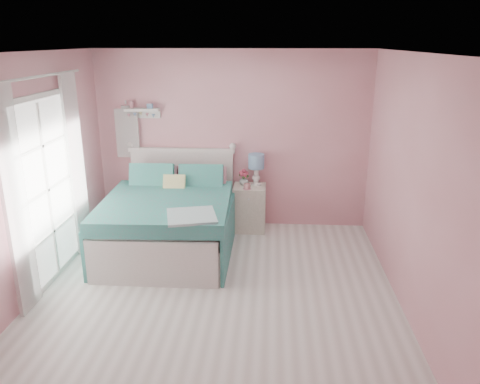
# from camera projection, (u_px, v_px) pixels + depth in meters

# --- Properties ---
(floor) EXTENTS (4.50, 4.50, 0.00)m
(floor) POSITION_uv_depth(u_px,v_px,m) (216.00, 298.00, 5.16)
(floor) COLOR beige
(floor) RESTS_ON ground
(room_shell) EXTENTS (4.50, 4.50, 4.50)m
(room_shell) POSITION_uv_depth(u_px,v_px,m) (213.00, 159.00, 4.67)
(room_shell) COLOR #C97F87
(room_shell) RESTS_ON floor
(bed) EXTENTS (1.67, 2.07, 1.18)m
(bed) POSITION_uv_depth(u_px,v_px,m) (170.00, 221.00, 6.25)
(bed) COLOR silver
(bed) RESTS_ON floor
(nightstand) EXTENTS (0.47, 0.46, 0.68)m
(nightstand) POSITION_uv_depth(u_px,v_px,m) (249.00, 208.00, 6.93)
(nightstand) COLOR beige
(nightstand) RESTS_ON floor
(table_lamp) EXTENTS (0.23, 0.23, 0.46)m
(table_lamp) POSITION_uv_depth(u_px,v_px,m) (256.00, 164.00, 6.79)
(table_lamp) COLOR white
(table_lamp) RESTS_ON nightstand
(vase) EXTENTS (0.17, 0.17, 0.14)m
(vase) POSITION_uv_depth(u_px,v_px,m) (244.00, 180.00, 6.87)
(vase) COLOR silver
(vase) RESTS_ON nightstand
(teacup) EXTENTS (0.12, 0.12, 0.08)m
(teacup) POSITION_uv_depth(u_px,v_px,m) (247.00, 186.00, 6.68)
(teacup) COLOR #D58F93
(teacup) RESTS_ON nightstand
(roses) EXTENTS (0.14, 0.11, 0.12)m
(roses) POSITION_uv_depth(u_px,v_px,m) (244.00, 173.00, 6.83)
(roses) COLOR #CD4663
(roses) RESTS_ON vase
(wall_shelf) EXTENTS (0.50, 0.15, 0.25)m
(wall_shelf) POSITION_uv_depth(u_px,v_px,m) (142.00, 111.00, 6.79)
(wall_shelf) COLOR silver
(wall_shelf) RESTS_ON room_shell
(hanging_dress) EXTENTS (0.34, 0.03, 0.72)m
(hanging_dress) POSITION_uv_depth(u_px,v_px,m) (127.00, 133.00, 6.90)
(hanging_dress) COLOR white
(hanging_dress) RESTS_ON room_shell
(french_door) EXTENTS (0.04, 1.32, 2.16)m
(french_door) POSITION_uv_depth(u_px,v_px,m) (47.00, 191.00, 5.34)
(french_door) COLOR silver
(french_door) RESTS_ON floor
(curtain_near) EXTENTS (0.04, 0.40, 2.32)m
(curtain_near) POSITION_uv_depth(u_px,v_px,m) (16.00, 204.00, 4.59)
(curtain_near) COLOR white
(curtain_near) RESTS_ON floor
(curtain_far) EXTENTS (0.04, 0.40, 2.32)m
(curtain_far) POSITION_uv_depth(u_px,v_px,m) (76.00, 165.00, 6.01)
(curtain_far) COLOR white
(curtain_far) RESTS_ON floor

